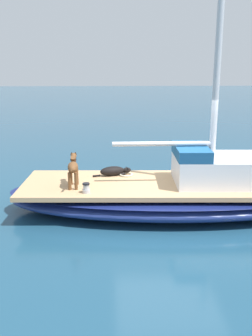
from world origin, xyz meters
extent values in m
plane|color=navy|center=(0.00, 0.00, 0.00)|extent=(120.00, 120.00, 0.00)
ellipsoid|color=navy|center=(0.00, 0.00, 0.28)|extent=(2.82, 7.30, 0.56)
ellipsoid|color=navy|center=(0.00, 0.00, 0.46)|extent=(2.83, 7.34, 0.08)
cube|color=tan|center=(0.00, 0.00, 0.61)|extent=(2.34, 6.71, 0.10)
cylinder|color=silver|center=(0.04, -0.20, 1.56)|extent=(0.10, 2.20, 0.10)
cube|color=silver|center=(0.05, 1.20, 0.96)|extent=(1.50, 2.26, 0.60)
cube|color=navy|center=(0.05, 0.43, 1.38)|extent=(1.36, 0.76, 0.24)
ellipsoid|color=black|center=(-0.63, -1.30, 0.77)|extent=(0.42, 0.65, 0.22)
ellipsoid|color=black|center=(-0.73, -0.95, 0.76)|extent=(0.18, 0.23, 0.13)
cone|color=black|center=(-0.78, -0.96, 0.82)|extent=(0.05, 0.05, 0.05)
cone|color=black|center=(-0.69, -0.93, 0.82)|extent=(0.05, 0.05, 0.05)
cylinder|color=black|center=(-0.75, -1.12, 0.69)|extent=(0.10, 0.19, 0.06)
cylinder|color=black|center=(-0.63, -1.08, 0.69)|extent=(0.10, 0.19, 0.06)
cylinder|color=black|center=(-0.52, -1.68, 0.69)|extent=(0.09, 0.18, 0.04)
ellipsoid|color=brown|center=(0.23, -2.15, 1.11)|extent=(0.53, 0.24, 0.22)
cylinder|color=brown|center=(0.05, -2.22, 0.85)|extent=(0.07, 0.07, 0.38)
cylinder|color=brown|center=(0.05, -2.09, 0.85)|extent=(0.07, 0.07, 0.38)
cylinder|color=brown|center=(0.42, -2.21, 0.85)|extent=(0.07, 0.07, 0.38)
cylinder|color=brown|center=(0.41, -2.08, 0.85)|extent=(0.07, 0.07, 0.38)
cylinder|color=brown|center=(0.00, -2.15, 1.22)|extent=(0.19, 0.12, 0.19)
ellipsoid|color=brown|center=(-0.12, -2.16, 1.27)|extent=(0.22, 0.14, 0.13)
cone|color=black|center=(-0.12, -2.20, 1.33)|extent=(0.05, 0.05, 0.06)
cone|color=black|center=(-0.12, -2.11, 1.33)|extent=(0.05, 0.05, 0.06)
torus|color=black|center=(0.00, -2.15, 1.22)|extent=(0.12, 0.14, 0.10)
cylinder|color=brown|center=(0.59, -2.14, 1.14)|extent=(0.22, 0.05, 0.12)
cylinder|color=#B7B7BC|center=(0.64, -1.85, 0.70)|extent=(0.16, 0.16, 0.08)
cylinder|color=#B7B7BC|center=(0.64, -1.85, 0.79)|extent=(0.13, 0.13, 0.10)
cylinder|color=black|center=(0.64, -1.85, 0.86)|extent=(0.15, 0.15, 0.03)
torus|color=beige|center=(-0.61, -0.97, 0.68)|extent=(0.32, 0.32, 0.04)
camera|label=1|loc=(7.99, -1.36, 3.16)|focal=39.97mm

